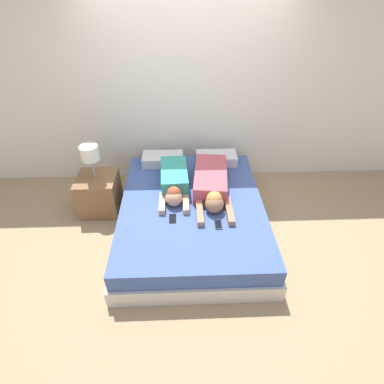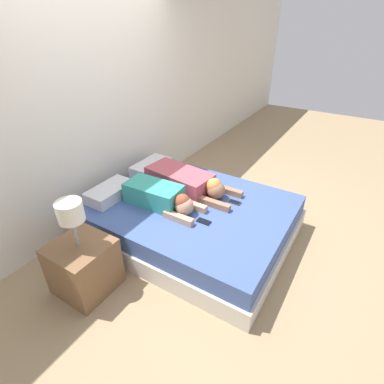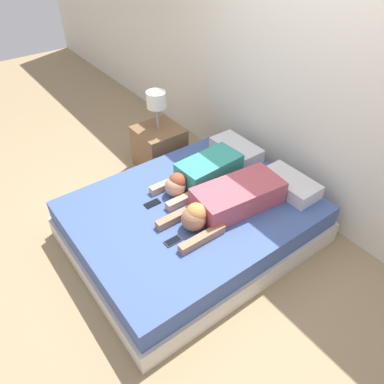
# 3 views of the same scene
# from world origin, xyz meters

# --- Properties ---
(ground_plane) EXTENTS (12.00, 12.00, 0.00)m
(ground_plane) POSITION_xyz_m (0.00, 0.00, 0.00)
(ground_plane) COLOR #9E8460
(wall_back) EXTENTS (12.00, 0.06, 2.60)m
(wall_back) POSITION_xyz_m (0.00, 1.22, 1.30)
(wall_back) COLOR silver
(wall_back) RESTS_ON ground_plane
(bed) EXTENTS (1.71, 2.14, 0.41)m
(bed) POSITION_xyz_m (0.00, 0.00, 0.20)
(bed) COLOR beige
(bed) RESTS_ON ground_plane
(pillow_head_left) EXTENTS (0.55, 0.29, 0.13)m
(pillow_head_left) POSITION_xyz_m (-0.37, 0.86, 0.48)
(pillow_head_left) COLOR silver
(pillow_head_left) RESTS_ON bed
(pillow_head_right) EXTENTS (0.55, 0.29, 0.13)m
(pillow_head_right) POSITION_xyz_m (0.37, 0.86, 0.48)
(pillow_head_right) COLOR silver
(pillow_head_right) RESTS_ON bed
(person_left) EXTENTS (0.35, 0.90, 0.23)m
(person_left) POSITION_xyz_m (-0.21, 0.26, 0.53)
(person_left) COLOR teal
(person_left) RESTS_ON bed
(person_right) EXTENTS (0.47, 1.16, 0.24)m
(person_right) POSITION_xyz_m (0.24, 0.22, 0.52)
(person_right) COLOR #B24C59
(person_right) RESTS_ON bed
(cell_phone_left) EXTENTS (0.07, 0.15, 0.01)m
(cell_phone_left) POSITION_xyz_m (-0.22, -0.28, 0.42)
(cell_phone_left) COLOR black
(cell_phone_left) RESTS_ON bed
(cell_phone_right) EXTENTS (0.07, 0.15, 0.01)m
(cell_phone_right) POSITION_xyz_m (0.27, -0.39, 0.42)
(cell_phone_right) COLOR #2D2D33
(cell_phone_right) RESTS_ON bed
(nightstand) EXTENTS (0.49, 0.49, 0.95)m
(nightstand) POSITION_xyz_m (-1.19, 0.42, 0.29)
(nightstand) COLOR brown
(nightstand) RESTS_ON ground_plane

